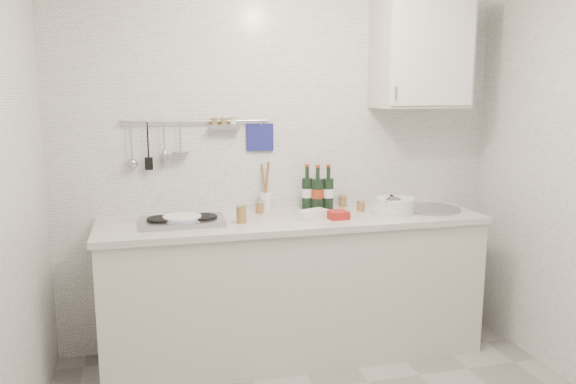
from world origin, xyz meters
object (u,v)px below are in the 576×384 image
object	(u,v)px
plate_stack_sink	(394,205)
wine_bottles	(318,188)
wall_cabinet	(421,54)
plate_stack_hob	(181,220)
utensil_crock	(266,199)

from	to	relation	value
plate_stack_sink	wine_bottles	bearing A→B (deg)	159.71
plate_stack_sink	wall_cabinet	bearing A→B (deg)	31.42
plate_stack_hob	wine_bottles	world-z (taller)	wine_bottles
wine_bottles	plate_stack_hob	bearing A→B (deg)	-169.53
plate_stack_sink	wine_bottles	distance (m)	0.52
wine_bottles	utensil_crock	size ratio (longest dim) A/B	0.93
wall_cabinet	plate_stack_hob	world-z (taller)	wall_cabinet
plate_stack_hob	wall_cabinet	bearing A→B (deg)	4.64
plate_stack_hob	utensil_crock	bearing A→B (deg)	24.32
wall_cabinet	plate_stack_sink	world-z (taller)	wall_cabinet
plate_stack_sink	plate_stack_hob	bearing A→B (deg)	179.75
wine_bottles	utensil_crock	bearing A→B (deg)	164.50
plate_stack_hob	utensil_crock	xyz separation A→B (m)	(0.58, 0.26, 0.05)
wall_cabinet	plate_stack_sink	size ratio (longest dim) A/B	2.27
plate_stack_sink	wine_bottles	size ratio (longest dim) A/B	0.99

